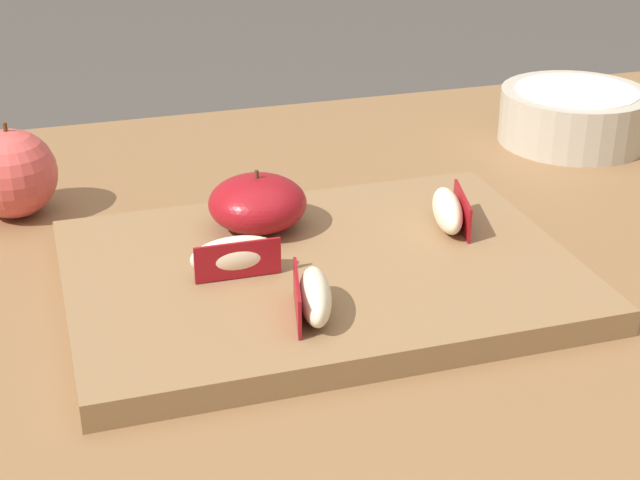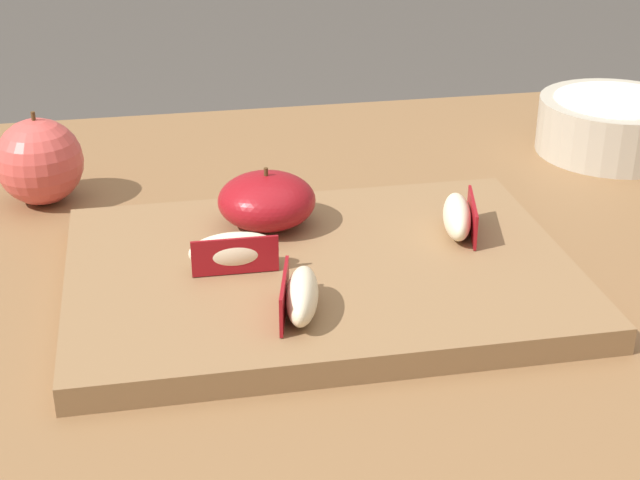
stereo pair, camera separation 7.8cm
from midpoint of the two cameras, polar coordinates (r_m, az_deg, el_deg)
dining_table at (r=0.84m, az=0.50°, el=-7.75°), size 1.42×0.96×0.73m
cutting_board at (r=0.79m, az=-2.81°, el=-2.08°), size 0.41×0.29×0.02m
apple_half_skin_up at (r=0.84m, az=-6.34°, el=2.11°), size 0.09×0.09×0.05m
apple_wedge_middle at (r=0.77m, az=-7.87°, el=-1.01°), size 0.07×0.03×0.03m
apple_wedge_front at (r=0.70m, az=-3.55°, el=-3.41°), size 0.04×0.08×0.03m
apple_wedge_left at (r=0.84m, az=4.96°, el=1.68°), size 0.04×0.08×0.03m
whole_apple_pink_lady at (r=0.96m, az=-19.88°, el=3.64°), size 0.08×0.08×0.09m
ceramic_fruit_bowl at (r=1.13m, az=12.80°, el=7.17°), size 0.17×0.17×0.06m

